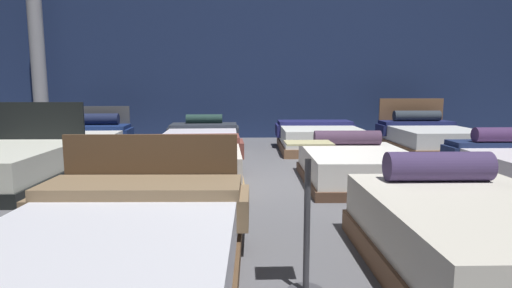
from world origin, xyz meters
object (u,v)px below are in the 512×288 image
at_px(bed_8, 86,140).
at_px(price_sign, 307,238).
at_px(bed_5, 184,165).
at_px(support_pillar, 39,67).
at_px(bed_9, 202,139).
at_px(bed_1, 119,248).
at_px(bed_10, 319,138).
at_px(bed_4, 5,167).
at_px(bed_11, 429,137).
at_px(bed_6, 357,166).
at_px(bed_2, 479,238).

distance_m(bed_8, price_sign, 6.91).
height_order(bed_5, support_pillar, support_pillar).
xyz_separation_m(bed_5, bed_9, (-0.01, 2.80, -0.02)).
bearing_deg(bed_1, bed_5, 90.87).
bearing_deg(support_pillar, bed_9, -22.87).
bearing_deg(bed_10, support_pillar, 166.11).
xyz_separation_m(bed_1, bed_4, (-2.29, 2.76, 0.01)).
height_order(price_sign, support_pillar, support_pillar).
bearing_deg(bed_8, bed_5, -53.20).
height_order(bed_1, bed_9, bed_1).
bearing_deg(price_sign, bed_5, 111.48).
distance_m(bed_5, bed_8, 3.75).
relative_size(bed_1, bed_11, 0.96).
bearing_deg(bed_4, support_pillar, 110.71).
bearing_deg(bed_4, price_sign, -39.45).
bearing_deg(bed_4, bed_6, 0.99).
relative_size(bed_2, bed_5, 1.00).
bearing_deg(price_sign, bed_4, 139.90).
xyz_separation_m(bed_1, bed_5, (0.04, 2.82, 0.01)).
bearing_deg(bed_9, bed_2, -68.13).
bearing_deg(bed_4, bed_5, 2.18).
relative_size(bed_4, price_sign, 2.15).
height_order(bed_6, price_sign, price_sign).
bearing_deg(bed_5, price_sign, -71.06).
relative_size(bed_2, support_pillar, 0.57).
relative_size(bed_2, bed_6, 1.03).
bearing_deg(bed_4, bed_1, -49.75).
relative_size(bed_1, bed_2, 1.05).
bearing_deg(bed_2, bed_1, -178.60).
bearing_deg(price_sign, bed_6, 68.76).
distance_m(bed_1, support_pillar, 8.43).
height_order(bed_1, bed_8, bed_1).
bearing_deg(bed_6, bed_5, -179.65).
bearing_deg(bed_2, support_pillar, 131.92).
bearing_deg(bed_1, bed_11, 52.05).
xyz_separation_m(bed_6, bed_9, (-2.36, 2.84, 0.01)).
relative_size(bed_9, support_pillar, 0.60).
bearing_deg(bed_1, bed_8, 113.91).
bearing_deg(bed_10, bed_5, -129.16).
xyz_separation_m(bed_5, price_sign, (1.19, -3.02, 0.11)).
bearing_deg(bed_10, bed_11, 4.00).
height_order(bed_4, bed_6, bed_4).
relative_size(bed_6, bed_9, 0.93).
bearing_deg(bed_1, bed_6, 51.11).
bearing_deg(bed_2, bed_6, 92.13).
xyz_separation_m(bed_1, bed_6, (2.38, 2.79, -0.02)).
distance_m(bed_2, bed_11, 6.15).
bearing_deg(bed_5, bed_9, 87.75).
bearing_deg(bed_9, bed_4, -130.52).
height_order(bed_5, bed_6, bed_6).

